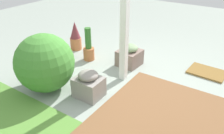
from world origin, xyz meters
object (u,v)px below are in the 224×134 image
at_px(round_shrub, 45,63).
at_px(doormat, 207,72).
at_px(stone_planter_nearest, 129,56).
at_px(terracotta_pot_spiky, 75,37).
at_px(stone_planter_mid, 89,85).
at_px(terracotta_pot_tall, 89,49).
at_px(terracotta_pot_broad, 56,47).

distance_m(round_shrub, doormat, 2.65).
height_order(stone_planter_nearest, doormat, stone_planter_nearest).
distance_m(stone_planter_nearest, terracotta_pot_spiky, 1.28).
relative_size(stone_planter_nearest, terracotta_pot_spiky, 0.71).
bearing_deg(round_shrub, terracotta_pot_spiky, -64.97).
distance_m(stone_planter_mid, terracotta_pot_tall, 1.19).
relative_size(stone_planter_nearest, doormat, 0.70).
distance_m(stone_planter_mid, doormat, 2.06).
height_order(stone_planter_nearest, terracotta_pot_tall, terracotta_pot_tall).
height_order(stone_planter_mid, terracotta_pot_tall, terracotta_pot_tall).
relative_size(stone_planter_nearest, terracotta_pot_tall, 0.66).
xyz_separation_m(stone_planter_mid, doormat, (-1.26, -1.63, -0.17)).
relative_size(terracotta_pot_spiky, doormat, 0.99).
bearing_deg(terracotta_pot_broad, stone_planter_nearest, -156.97).
height_order(terracotta_pot_tall, terracotta_pot_broad, terracotta_pot_tall).
xyz_separation_m(terracotta_pot_spiky, terracotta_pot_tall, (-0.53, 0.23, -0.06)).
distance_m(stone_planter_nearest, terracotta_pot_broad, 1.39).
bearing_deg(stone_planter_nearest, stone_planter_mid, 89.89).
bearing_deg(doormat, round_shrub, 43.65).
xyz_separation_m(terracotta_pot_spiky, terracotta_pot_broad, (0.00, 0.55, -0.03)).
height_order(terracotta_pot_broad, doormat, terracotta_pot_broad).
relative_size(round_shrub, terracotta_pot_tall, 1.37).
xyz_separation_m(terracotta_pot_tall, terracotta_pot_broad, (0.53, 0.31, 0.03)).
distance_m(terracotta_pot_tall, terracotta_pot_broad, 0.61).
bearing_deg(stone_planter_nearest, terracotta_pot_broad, 23.03).
distance_m(stone_planter_nearest, terracotta_pot_tall, 0.78).
bearing_deg(doormat, terracotta_pot_tall, 19.31).
relative_size(round_shrub, doormat, 1.46).
xyz_separation_m(round_shrub, terracotta_pot_tall, (0.10, -1.11, -0.21)).
bearing_deg(terracotta_pot_tall, terracotta_pot_broad, 30.40).
bearing_deg(doormat, terracotta_pot_broad, 21.80).
distance_m(terracotta_pot_broad, doormat, 2.73).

